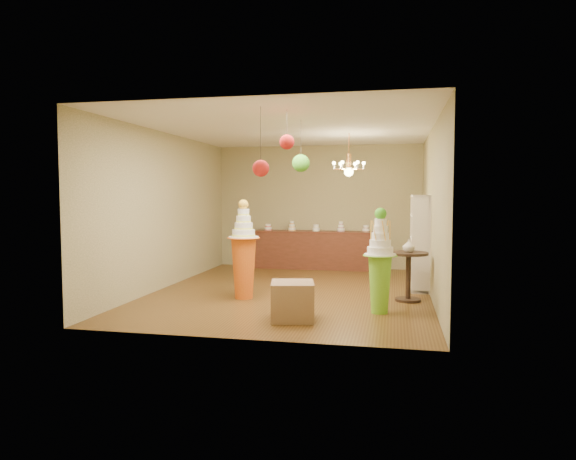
% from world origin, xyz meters
% --- Properties ---
extents(floor, '(6.50, 6.50, 0.00)m').
position_xyz_m(floor, '(0.00, 0.00, 0.00)').
color(floor, '#513516').
rests_on(floor, ground).
extents(ceiling, '(6.50, 6.50, 0.00)m').
position_xyz_m(ceiling, '(0.00, 0.00, 3.00)').
color(ceiling, silver).
rests_on(ceiling, ground).
extents(wall_back, '(5.00, 0.04, 3.00)m').
position_xyz_m(wall_back, '(0.00, 3.25, 1.50)').
color(wall_back, '#999067').
rests_on(wall_back, ground).
extents(wall_front, '(5.00, 0.04, 3.00)m').
position_xyz_m(wall_front, '(0.00, -3.25, 1.50)').
color(wall_front, '#999067').
rests_on(wall_front, ground).
extents(wall_left, '(0.04, 6.50, 3.00)m').
position_xyz_m(wall_left, '(-2.50, 0.00, 1.50)').
color(wall_left, '#999067').
rests_on(wall_left, ground).
extents(wall_right, '(0.04, 6.50, 3.00)m').
position_xyz_m(wall_right, '(2.50, 0.00, 1.50)').
color(wall_right, '#999067').
rests_on(wall_right, ground).
extents(pedestal_green, '(0.55, 0.55, 1.61)m').
position_xyz_m(pedestal_green, '(1.65, -1.45, 0.66)').
color(pedestal_green, '#76CA2C').
rests_on(pedestal_green, floor).
extents(pedestal_orange, '(0.58, 0.58, 1.72)m').
position_xyz_m(pedestal_orange, '(-0.70, -0.80, 0.69)').
color(pedestal_orange, orange).
rests_on(pedestal_orange, floor).
extents(burlap_riser, '(0.72, 0.72, 0.55)m').
position_xyz_m(burlap_riser, '(0.43, -2.14, 0.28)').
color(burlap_riser, '#856548').
rests_on(burlap_riser, floor).
extents(sideboard, '(3.04, 0.54, 1.16)m').
position_xyz_m(sideboard, '(0.00, 2.97, 0.48)').
color(sideboard, '#58291B').
rests_on(sideboard, floor).
extents(shelving_unit, '(0.33, 1.20, 1.80)m').
position_xyz_m(shelving_unit, '(2.34, 0.80, 0.90)').
color(shelving_unit, beige).
rests_on(shelving_unit, floor).
extents(round_table, '(0.70, 0.70, 0.84)m').
position_xyz_m(round_table, '(2.10, -0.46, 0.54)').
color(round_table, black).
rests_on(round_table, floor).
extents(vase, '(0.25, 0.25, 0.21)m').
position_xyz_m(vase, '(2.10, -0.46, 0.94)').
color(vase, beige).
rests_on(vase, round_table).
extents(pom_red_left, '(0.23, 0.23, 0.95)m').
position_xyz_m(pom_red_left, '(0.06, -2.49, 2.17)').
color(pom_red_left, '#393029').
rests_on(pom_red_left, ceiling).
extents(pom_green_mid, '(0.28, 0.28, 0.83)m').
position_xyz_m(pom_green_mid, '(0.37, -1.14, 2.31)').
color(pom_green_mid, '#393029').
rests_on(pom_green_mid, ceiling).
extents(pom_red_right, '(0.21, 0.21, 0.56)m').
position_xyz_m(pom_red_right, '(0.36, -2.18, 2.55)').
color(pom_red_right, '#393029').
rests_on(pom_red_right, ceiling).
extents(chandelier, '(0.76, 0.76, 0.85)m').
position_xyz_m(chandelier, '(0.97, 0.81, 2.30)').
color(chandelier, '#E79C51').
rests_on(chandelier, ceiling).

